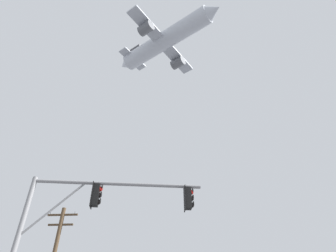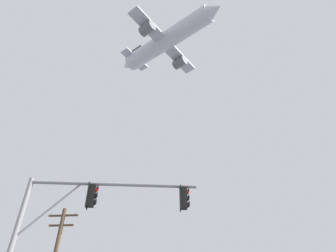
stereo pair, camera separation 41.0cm
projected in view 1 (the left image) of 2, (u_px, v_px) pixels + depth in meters
name	position (u px, v px, depth m)	size (l,w,h in m)	color
signal_pole_near	(87.00, 219.00, 10.82)	(6.94, 1.26, 6.70)	gray
airplane	(165.00, 40.00, 54.41)	(21.32, 16.46, 6.44)	#B7BCC6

